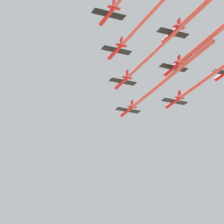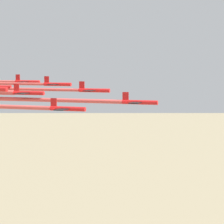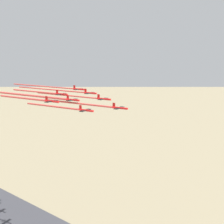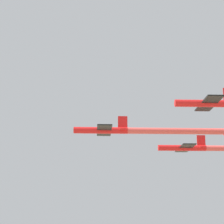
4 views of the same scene
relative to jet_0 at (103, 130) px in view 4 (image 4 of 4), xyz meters
name	(u,v)px [view 4 (image 4 of 4)]	position (x,y,z in m)	size (l,w,h in m)	color
jet_0	(103,130)	(0.00, 0.00, 0.00)	(8.46, 8.26, 2.89)	red
jet_1	(207,103)	(-16.96, 1.93, 2.15)	(8.46, 8.26, 2.89)	red
jet_2	(184,148)	(-9.93, -13.89, -1.18)	(8.46, 8.26, 2.89)	red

